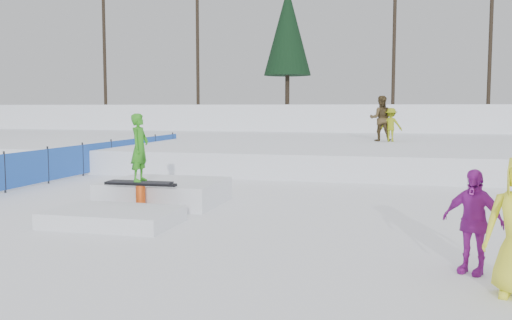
% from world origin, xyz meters
% --- Properties ---
extents(ground, '(120.00, 120.00, 0.00)m').
position_xyz_m(ground, '(0.00, 0.00, 0.00)').
color(ground, white).
extents(snow_berm, '(60.00, 14.00, 2.40)m').
position_xyz_m(snow_berm, '(0.00, 30.00, 1.20)').
color(snow_berm, white).
rests_on(snow_berm, ground).
extents(snow_midrise, '(50.00, 18.00, 0.80)m').
position_xyz_m(snow_midrise, '(0.00, 16.00, 0.40)').
color(snow_midrise, white).
rests_on(snow_midrise, ground).
extents(safety_fence, '(0.05, 16.00, 1.10)m').
position_xyz_m(safety_fence, '(-6.50, 6.60, 0.55)').
color(safety_fence, blue).
rests_on(safety_fence, ground).
extents(treeline, '(40.24, 4.22, 10.50)m').
position_xyz_m(treeline, '(6.18, 28.28, 7.45)').
color(treeline, black).
rests_on(treeline, snow_berm).
extents(walker_olive, '(1.00, 0.82, 1.93)m').
position_xyz_m(walker_olive, '(2.72, 14.85, 1.77)').
color(walker_olive, '#47371E').
rests_on(walker_olive, snow_midrise).
extents(walker_ygreen, '(0.98, 0.66, 1.42)m').
position_xyz_m(walker_ygreen, '(3.15, 14.68, 1.51)').
color(walker_ygreen, '#8A9712').
rests_on(walker_ygreen, snow_midrise).
extents(spectator_purple, '(0.90, 0.71, 1.42)m').
position_xyz_m(spectator_purple, '(4.50, -1.91, 0.71)').
color(spectator_purple, purple).
rests_on(spectator_purple, ground).
extents(jib_rail_feature, '(2.60, 4.40, 2.11)m').
position_xyz_m(jib_rail_feature, '(-1.76, 1.57, 0.30)').
color(jib_rail_feature, white).
rests_on(jib_rail_feature, ground).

